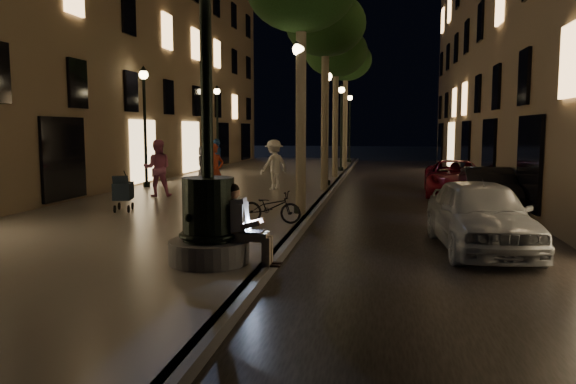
% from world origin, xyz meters
% --- Properties ---
extents(ground, '(120.00, 120.00, 0.00)m').
position_xyz_m(ground, '(0.00, 15.00, 0.00)').
color(ground, black).
rests_on(ground, ground).
extents(cobble_lane, '(6.00, 45.00, 0.02)m').
position_xyz_m(cobble_lane, '(3.00, 15.00, 0.01)').
color(cobble_lane, black).
rests_on(cobble_lane, ground).
extents(promenade, '(8.00, 45.00, 0.20)m').
position_xyz_m(promenade, '(-4.00, 15.00, 0.10)').
color(promenade, slate).
rests_on(promenade, ground).
extents(curb_strip, '(0.25, 45.00, 0.20)m').
position_xyz_m(curb_strip, '(0.00, 15.00, 0.10)').
color(curb_strip, '#59595B').
rests_on(curb_strip, ground).
extents(building_left, '(8.00, 36.00, 15.00)m').
position_xyz_m(building_left, '(-12.00, 18.00, 7.50)').
color(building_left, '#806950').
rests_on(building_left, ground).
extents(fountain_lamppost, '(1.40, 1.40, 5.21)m').
position_xyz_m(fountain_lamppost, '(-1.00, 2.00, 1.21)').
color(fountain_lamppost, '#59595B').
rests_on(fountain_lamppost, promenade).
extents(seated_man_laptop, '(1.03, 0.35, 1.40)m').
position_xyz_m(seated_man_laptop, '(-0.39, 2.00, 0.93)').
color(seated_man_laptop, tan).
rests_on(seated_man_laptop, promenade).
extents(tree_second, '(3.00, 3.00, 7.40)m').
position_xyz_m(tree_second, '(-0.20, 14.00, 6.33)').
color(tree_second, '#6B604C').
rests_on(tree_second, promenade).
extents(tree_third, '(3.00, 3.00, 7.20)m').
position_xyz_m(tree_third, '(-0.30, 20.00, 6.14)').
color(tree_third, '#6B604C').
rests_on(tree_third, promenade).
extents(tree_far, '(3.00, 3.00, 7.50)m').
position_xyz_m(tree_far, '(-0.22, 26.00, 6.43)').
color(tree_far, '#6B604C').
rests_on(tree_far, promenade).
extents(lamp_curb_a, '(0.36, 0.36, 4.81)m').
position_xyz_m(lamp_curb_a, '(-0.30, 8.00, 3.24)').
color(lamp_curb_a, black).
rests_on(lamp_curb_a, promenade).
extents(lamp_curb_b, '(0.36, 0.36, 4.81)m').
position_xyz_m(lamp_curb_b, '(-0.30, 16.00, 3.24)').
color(lamp_curb_b, black).
rests_on(lamp_curb_b, promenade).
extents(lamp_curb_c, '(0.36, 0.36, 4.81)m').
position_xyz_m(lamp_curb_c, '(-0.30, 24.00, 3.24)').
color(lamp_curb_c, black).
rests_on(lamp_curb_c, promenade).
extents(lamp_curb_d, '(0.36, 0.36, 4.81)m').
position_xyz_m(lamp_curb_d, '(-0.30, 32.00, 3.24)').
color(lamp_curb_d, black).
rests_on(lamp_curb_d, promenade).
extents(lamp_left_b, '(0.36, 0.36, 4.81)m').
position_xyz_m(lamp_left_b, '(-7.40, 14.00, 3.24)').
color(lamp_left_b, black).
rests_on(lamp_left_b, promenade).
extents(lamp_left_c, '(0.36, 0.36, 4.81)m').
position_xyz_m(lamp_left_c, '(-7.40, 24.00, 3.24)').
color(lamp_left_c, black).
rests_on(lamp_left_c, promenade).
extents(stroller, '(0.66, 1.13, 1.14)m').
position_xyz_m(stroller, '(-5.26, 7.53, 0.77)').
color(stroller, black).
rests_on(stroller, promenade).
extents(car_front, '(2.08, 4.51, 1.50)m').
position_xyz_m(car_front, '(4.00, 4.81, 0.75)').
color(car_front, '#A1A4A8').
rests_on(car_front, ground).
extents(car_second, '(1.56, 4.12, 1.34)m').
position_xyz_m(car_second, '(5.20, 10.72, 0.67)').
color(car_second, black).
rests_on(car_second, ground).
extents(car_third, '(2.49, 4.93, 1.34)m').
position_xyz_m(car_third, '(4.73, 14.77, 0.67)').
color(car_third, maroon).
rests_on(car_third, ground).
extents(pedestrian_red, '(0.78, 0.80, 1.85)m').
position_xyz_m(pedestrian_red, '(-3.52, 10.64, 1.13)').
color(pedestrian_red, '#BB3F25').
rests_on(pedestrian_red, promenade).
extents(pedestrian_pink, '(1.14, 1.01, 1.96)m').
position_xyz_m(pedestrian_pink, '(-5.66, 10.97, 1.18)').
color(pedestrian_pink, '#CE6D9A').
rests_on(pedestrian_pink, promenade).
extents(pedestrian_white, '(1.34, 1.40, 1.91)m').
position_xyz_m(pedestrian_white, '(-2.15, 13.94, 1.16)').
color(pedestrian_white, white).
rests_on(pedestrian_white, promenade).
extents(pedestrian_blue, '(0.69, 1.18, 1.89)m').
position_xyz_m(pedestrian_blue, '(-5.39, 17.15, 1.14)').
color(pedestrian_blue, '#285695').
rests_on(pedestrian_blue, promenade).
extents(pedestrian_dark, '(0.63, 0.86, 1.62)m').
position_xyz_m(pedestrian_dark, '(-5.57, 15.73, 1.01)').
color(pedestrian_dark, '#2E2E33').
rests_on(pedestrian_dark, promenade).
extents(bicycle, '(1.56, 0.65, 0.80)m').
position_xyz_m(bicycle, '(-0.75, 6.28, 0.60)').
color(bicycle, black).
rests_on(bicycle, promenade).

